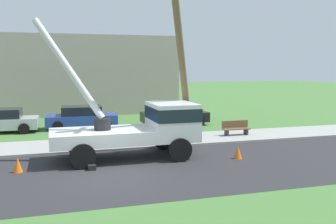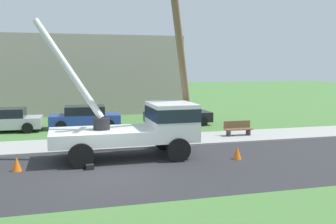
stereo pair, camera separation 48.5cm
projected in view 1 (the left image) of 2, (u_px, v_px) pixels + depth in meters
ground_plane at (84, 125)px, 25.81m from camera, size 120.00×120.00×0.00m
road_asphalt at (109, 173)px, 14.40m from camera, size 80.00×7.25×0.01m
sidewalk_strip at (95, 144)px, 19.34m from camera, size 80.00×3.15×0.10m
utility_truck at (144, 125)px, 16.69m from camera, size 6.77×3.20×5.98m
leaning_utility_pole at (182, 59)px, 17.43m from camera, size 2.49×3.54×8.41m
traffic_cone_ahead at (238, 152)px, 16.54m from camera, size 0.36×0.36×0.56m
traffic_cone_behind at (18, 165)px, 14.42m from camera, size 0.36×0.36×0.56m
traffic_cone_curbside at (177, 143)px, 18.47m from camera, size 0.36×0.36×0.56m
parked_sedan_blue at (82, 117)px, 24.40m from camera, size 4.48×2.16×1.42m
parked_sedan_black at (175, 114)px, 25.80m from camera, size 4.40×2.02×1.42m
park_bench at (236, 129)px, 21.59m from camera, size 1.60×0.45×0.90m
lowrise_building_backdrop at (67, 75)px, 32.45m from camera, size 18.00×6.00×6.40m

